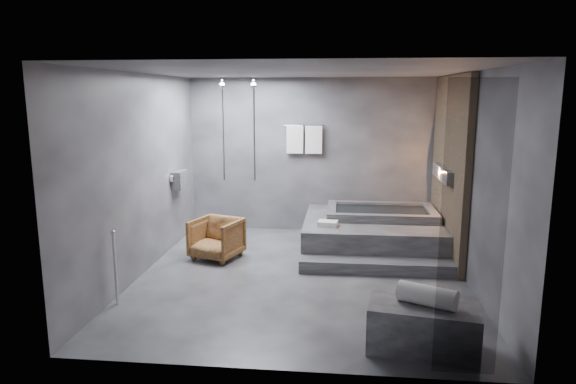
# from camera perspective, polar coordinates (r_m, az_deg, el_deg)

# --- Properties ---
(room) EXTENTS (5.00, 5.04, 2.82)m
(room) POSITION_cam_1_polar(r_m,az_deg,el_deg) (7.10, 4.92, 4.49)
(room) COLOR #2D2D2F
(room) RESTS_ON ground
(tub_deck) EXTENTS (2.20, 2.00, 0.50)m
(tub_deck) POSITION_cam_1_polar(r_m,az_deg,el_deg) (8.59, 9.31, -4.57)
(tub_deck) COLOR #323234
(tub_deck) RESTS_ON ground
(tub_step) EXTENTS (2.20, 0.36, 0.18)m
(tub_step) POSITION_cam_1_polar(r_m,az_deg,el_deg) (7.51, 9.77, -8.14)
(tub_step) COLOR #323234
(tub_step) RESTS_ON ground
(concrete_bench) EXTENTS (1.14, 0.75, 0.48)m
(concrete_bench) POSITION_cam_1_polar(r_m,az_deg,el_deg) (5.43, 14.78, -14.34)
(concrete_bench) COLOR #39393B
(concrete_bench) RESTS_ON ground
(driftwood_chair) EXTENTS (0.86, 0.87, 0.63)m
(driftwood_chair) POSITION_cam_1_polar(r_m,az_deg,el_deg) (8.03, -7.95, -5.13)
(driftwood_chair) COLOR #452711
(driftwood_chair) RESTS_ON ground
(rolled_towel) EXTENTS (0.60, 0.44, 0.21)m
(rolled_towel) POSITION_cam_1_polar(r_m,az_deg,el_deg) (5.29, 15.19, -11.05)
(rolled_towel) COLOR white
(rolled_towel) RESTS_ON concrete_bench
(deck_towel) EXTENTS (0.33, 0.26, 0.08)m
(deck_towel) POSITION_cam_1_polar(r_m,az_deg,el_deg) (7.97, 4.43, -3.51)
(deck_towel) COLOR silver
(deck_towel) RESTS_ON tub_deck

